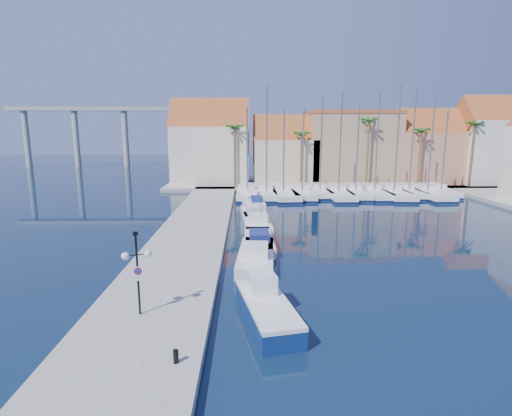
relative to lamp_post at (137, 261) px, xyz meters
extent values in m
plane|color=black|center=(9.34, 0.47, -3.16)|extent=(260.00, 260.00, 0.00)
cube|color=gray|center=(0.34, 13.97, -2.91)|extent=(6.00, 77.00, 0.50)
cube|color=gray|center=(19.34, 48.47, -2.91)|extent=(54.00, 16.00, 0.50)
cylinder|color=black|center=(0.00, 0.00, -0.63)|extent=(0.10, 0.10, 4.05)
cylinder|color=black|center=(-0.24, -0.08, 0.28)|extent=(0.49, 0.22, 0.05)
cylinder|color=black|center=(0.24, 0.09, 0.28)|extent=(0.49, 0.22, 0.05)
sphere|color=white|center=(-0.48, -0.16, 0.28)|extent=(0.36, 0.36, 0.36)
sphere|color=white|center=(0.47, 0.17, 0.28)|extent=(0.36, 0.36, 0.36)
cube|color=black|center=(0.00, 0.00, 1.29)|extent=(0.25, 0.19, 0.16)
cube|color=white|center=(0.02, -0.05, -0.53)|extent=(0.49, 0.20, 0.51)
cylinder|color=red|center=(0.03, -0.08, -0.48)|extent=(0.33, 0.13, 0.34)
cylinder|color=#1933A5|center=(0.03, -0.09, -0.48)|extent=(0.23, 0.09, 0.24)
cube|color=white|center=(0.02, -0.05, -0.89)|extent=(0.39, 0.16, 0.14)
cylinder|color=black|center=(2.40, -4.09, -2.40)|extent=(0.21, 0.21, 0.52)
cube|color=navy|center=(6.05, 0.06, -2.71)|extent=(3.13, 6.17, 0.88)
cube|color=white|center=(6.05, 0.06, -2.17)|extent=(3.13, 6.17, 0.20)
cube|color=white|center=(5.81, 1.22, -1.63)|extent=(1.57, 1.80, 1.08)
cube|color=white|center=(5.73, 8.91, -2.76)|extent=(2.87, 7.56, 0.80)
cube|color=white|center=(5.68, 8.17, -2.06)|extent=(1.83, 2.70, 0.60)
cube|color=white|center=(6.03, 12.65, -2.76)|extent=(2.30, 6.74, 0.80)
cube|color=navy|center=(6.05, 11.98, -2.06)|extent=(1.55, 2.38, 0.60)
cube|color=white|center=(6.05, 18.95, -2.76)|extent=(2.69, 7.55, 0.80)
cube|color=white|center=(6.08, 18.20, -2.06)|extent=(1.78, 2.68, 0.60)
cube|color=white|center=(5.61, 23.02, -2.76)|extent=(2.45, 6.11, 0.80)
cube|color=white|center=(5.67, 22.42, -2.06)|extent=(1.52, 2.20, 0.60)
cube|color=white|center=(6.24, 29.02, -2.76)|extent=(2.09, 5.64, 0.80)
cube|color=navy|center=(6.28, 28.47, -2.06)|extent=(1.35, 2.01, 0.60)
cube|color=white|center=(5.83, 34.02, -2.76)|extent=(2.60, 6.83, 0.80)
cube|color=white|center=(5.78, 33.35, -2.06)|extent=(1.66, 2.44, 0.60)
cube|color=white|center=(5.19, 36.57, -2.66)|extent=(2.88, 10.89, 1.00)
cube|color=#0D1841|center=(5.19, 36.57, -2.98)|extent=(2.94, 10.95, 0.28)
cube|color=white|center=(5.20, 37.65, -1.86)|extent=(1.99, 3.27, 0.60)
cylinder|color=slate|center=(5.19, 36.02, 3.32)|extent=(0.20, 0.20, 10.95)
cube|color=white|center=(7.78, 36.03, -2.66)|extent=(2.79, 9.95, 1.00)
cube|color=#0D1841|center=(7.78, 36.03, -2.98)|extent=(2.85, 10.01, 0.28)
cube|color=white|center=(7.80, 37.02, -1.86)|extent=(1.87, 3.01, 0.60)
cylinder|color=slate|center=(7.77, 35.54, 4.65)|extent=(0.20, 0.20, 13.61)
cube|color=white|center=(10.01, 36.21, -2.66)|extent=(4.05, 11.95, 1.00)
cube|color=#0D1841|center=(10.01, 36.21, -2.98)|extent=(4.12, 12.02, 0.28)
cube|color=white|center=(9.91, 37.38, -1.86)|extent=(2.43, 3.69, 0.60)
cylinder|color=slate|center=(10.06, 35.63, 3.12)|extent=(0.20, 0.20, 10.55)
cube|color=white|center=(12.68, 36.57, -2.66)|extent=(3.07, 11.05, 1.00)
cube|color=#0D1841|center=(12.68, 36.57, -2.98)|extent=(3.13, 11.11, 0.28)
cube|color=white|center=(12.70, 37.67, -1.86)|extent=(2.07, 3.34, 0.60)
cylinder|color=slate|center=(12.67, 36.02, 3.29)|extent=(0.20, 0.20, 10.90)
cube|color=white|center=(15.22, 37.25, -2.66)|extent=(2.77, 9.10, 1.00)
cube|color=#0D1841|center=(15.22, 37.25, -2.98)|extent=(2.84, 9.16, 0.28)
cube|color=white|center=(15.18, 38.15, -1.86)|extent=(1.77, 2.77, 0.60)
cylinder|color=slate|center=(15.24, 36.80, 4.22)|extent=(0.20, 0.20, 12.74)
cube|color=white|center=(17.55, 36.03, -2.66)|extent=(3.23, 11.52, 1.00)
cube|color=#0D1841|center=(17.55, 36.03, -2.98)|extent=(3.29, 11.58, 0.28)
cube|color=white|center=(17.58, 37.17, -1.86)|extent=(2.16, 3.48, 0.60)
cylinder|color=slate|center=(17.54, 35.45, 4.34)|extent=(0.20, 0.20, 12.99)
cube|color=white|center=(20.08, 36.66, -2.66)|extent=(3.29, 10.60, 1.00)
cube|color=#0D1841|center=(20.08, 36.66, -2.98)|extent=(3.35, 10.66, 0.28)
cube|color=white|center=(20.14, 37.71, -1.86)|extent=(2.07, 3.24, 0.60)
cylinder|color=slate|center=(20.05, 36.14, 3.52)|extent=(0.20, 0.20, 11.35)
cube|color=white|center=(22.62, 36.50, -2.66)|extent=(2.98, 10.90, 1.00)
cube|color=#0D1841|center=(22.62, 36.50, -2.98)|extent=(3.04, 10.96, 0.28)
cube|color=white|center=(22.60, 37.58, -1.86)|extent=(2.02, 3.29, 0.60)
cylinder|color=slate|center=(22.63, 35.95, 4.22)|extent=(0.20, 0.20, 12.75)
cube|color=white|center=(25.23, 36.18, -2.66)|extent=(3.62, 11.87, 1.00)
cube|color=#0D1841|center=(25.23, 36.18, -2.98)|extent=(3.68, 11.93, 0.28)
cube|color=white|center=(25.29, 37.35, -1.86)|extent=(2.30, 3.62, 0.60)
cylinder|color=slate|center=(25.20, 35.59, 4.84)|extent=(0.20, 0.20, 13.99)
cube|color=white|center=(27.54, 36.74, -2.66)|extent=(2.57, 9.36, 1.00)
cube|color=#0D1841|center=(27.54, 36.74, -2.98)|extent=(2.64, 9.42, 0.28)
cube|color=white|center=(27.56, 37.67, -1.86)|extent=(1.74, 2.82, 0.60)
cylinder|color=slate|center=(27.54, 36.27, 4.67)|extent=(0.20, 0.20, 13.66)
cube|color=white|center=(29.68, 35.91, -2.66)|extent=(3.55, 11.53, 1.00)
cube|color=#0D1841|center=(29.68, 35.91, -2.98)|extent=(3.62, 11.59, 0.28)
cube|color=white|center=(29.62, 37.04, -1.86)|extent=(2.25, 3.52, 0.60)
cylinder|color=slate|center=(29.70, 35.34, 4.06)|extent=(0.20, 0.20, 12.44)
cube|color=white|center=(32.26, 37.17, -2.66)|extent=(2.32, 8.70, 1.00)
cube|color=#0D1841|center=(32.26, 37.17, -2.98)|extent=(2.38, 8.76, 0.28)
cube|color=white|center=(32.25, 38.04, -1.86)|extent=(1.60, 2.62, 0.60)
cylinder|color=slate|center=(32.26, 36.74, 3.19)|extent=(0.20, 0.20, 10.69)
cube|color=beige|center=(-0.66, 47.47, 1.84)|extent=(12.00, 9.00, 9.00)
cube|color=brown|center=(-0.66, 47.47, 6.34)|extent=(12.30, 9.00, 9.00)
cube|color=#C3B289|center=(11.34, 47.47, 0.84)|extent=(10.00, 8.00, 7.00)
cube|color=brown|center=(11.34, 47.47, 4.34)|extent=(10.30, 8.00, 8.00)
cube|color=#A08562|center=(22.34, 48.47, 2.84)|extent=(14.00, 10.00, 11.00)
cube|color=brown|center=(22.34, 48.47, 8.59)|extent=(14.20, 10.20, 0.50)
cube|color=tan|center=(34.34, 47.47, 1.34)|extent=(10.00, 8.00, 8.00)
cube|color=brown|center=(34.34, 47.47, 5.34)|extent=(10.30, 8.00, 8.00)
cube|color=white|center=(43.34, 46.47, 2.34)|extent=(8.00, 8.00, 10.00)
cube|color=brown|center=(43.34, 46.47, 7.34)|extent=(8.30, 8.00, 8.00)
cylinder|color=brown|center=(3.34, 42.47, 1.84)|extent=(0.36, 0.36, 9.00)
sphere|color=#215C1A|center=(3.34, 42.47, 6.19)|extent=(2.60, 2.60, 2.60)
cylinder|color=brown|center=(13.34, 42.47, 1.34)|extent=(0.36, 0.36, 8.00)
sphere|color=#215C1A|center=(13.34, 42.47, 5.19)|extent=(2.60, 2.60, 2.60)
cylinder|color=brown|center=(23.34, 42.47, 2.34)|extent=(0.36, 0.36, 10.00)
sphere|color=#215C1A|center=(23.34, 42.47, 7.19)|extent=(2.60, 2.60, 2.60)
cylinder|color=brown|center=(31.34, 42.47, 1.59)|extent=(0.36, 0.36, 8.50)
sphere|color=#215C1A|center=(31.34, 42.47, 5.69)|extent=(2.60, 2.60, 2.60)
cylinder|color=brown|center=(39.34, 42.47, 2.09)|extent=(0.36, 0.36, 9.50)
sphere|color=#215C1A|center=(39.34, 42.47, 6.69)|extent=(2.60, 2.60, 2.60)
cube|color=#9E9E99|center=(-28.66, 82.47, 10.84)|extent=(48.00, 2.20, 0.90)
cylinder|color=#9E9E99|center=(-48.66, 82.47, 3.84)|extent=(1.40, 1.40, 14.00)
cylinder|color=#9E9E99|center=(-36.66, 82.47, 3.84)|extent=(1.40, 1.40, 14.00)
cylinder|color=#9E9E99|center=(-24.66, 82.47, 3.84)|extent=(1.40, 1.40, 14.00)
cylinder|color=#9E9E99|center=(-12.66, 82.47, 3.84)|extent=(1.40, 1.40, 14.00)
camera|label=1|loc=(5.09, -17.73, 5.96)|focal=28.00mm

